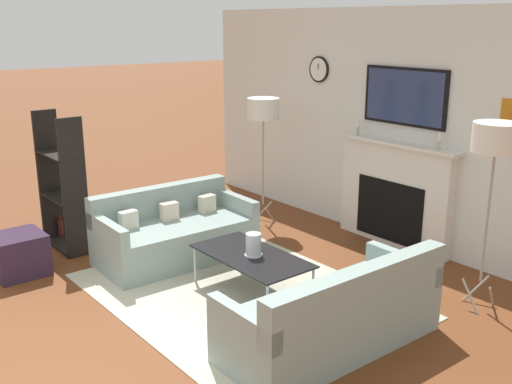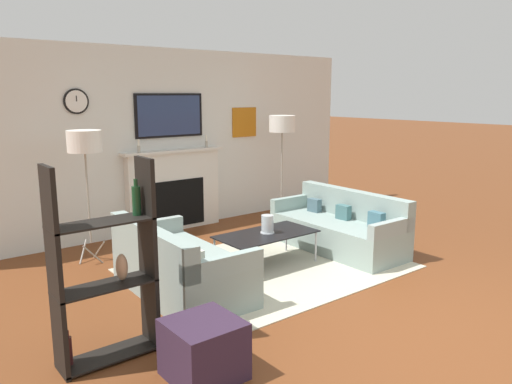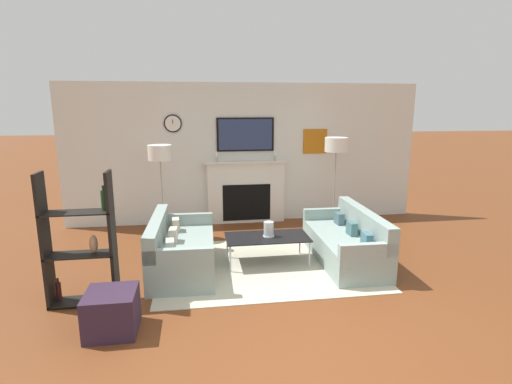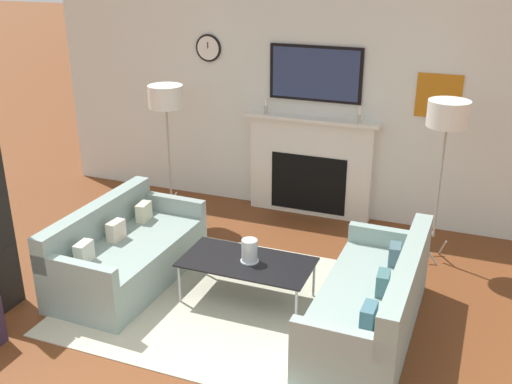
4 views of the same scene
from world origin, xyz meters
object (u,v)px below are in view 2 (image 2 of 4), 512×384
Objects in this scene: couch_left at (178,268)px; coffee_table at (266,235)px; couch_right at (339,229)px; floor_lamp_right at (282,125)px; floor_lamp_left at (84,143)px; shelf_unit at (105,269)px; hurricane_candle at (267,225)px; ottoman at (204,349)px.

coffee_table is at bearing 4.14° from couch_left.
couch_left is 0.91× the size of couch_right.
coffee_table is 2.41m from floor_lamp_right.
floor_lamp_left is 2.57m from shelf_unit.
hurricane_candle is 2.34m from floor_lamp_right.
couch_left is 1.30m from hurricane_candle.
coffee_table is (-1.18, 0.09, 0.11)m from couch_right.
hurricane_candle is 0.14× the size of shelf_unit.
floor_lamp_left is 3.23× the size of ottoman.
couch_left is 0.99× the size of floor_lamp_right.
couch_left is 1.08× the size of shelf_unit.
floor_lamp_right is (2.77, 1.55, 1.28)m from couch_left.
floor_lamp_left reaches higher than ottoman.
couch_right is at bearing -29.22° from floor_lamp_left.
floor_lamp_right is (1.50, 1.45, 1.06)m from hurricane_candle.
coffee_table is 2.51m from shelf_unit.
couch_left reaches higher than coffee_table.
ottoman is at bearing -57.41° from shelf_unit.
floor_lamp_right is at bearing 43.85° from coffee_table.
floor_lamp_left is 3.29m from ottoman.
floor_lamp_left is (-2.78, 1.55, 1.20)m from couch_right.
shelf_unit is at bearing -167.25° from couch_right.
floor_lamp_right is at bearing 77.78° from couch_right.
hurricane_candle is 0.13× the size of floor_lamp_left.
coffee_table is 0.12m from hurricane_candle.
shelf_unit reaches higher than couch_left.
ottoman is at bearing -138.38° from floor_lamp_right.
floor_lamp_left is (-1.59, 1.46, 1.09)m from coffee_table.
couch_right is 1.15× the size of floor_lamp_left.
floor_lamp_left reaches higher than couch_right.
shelf_unit is (-2.32, -0.89, 0.35)m from coffee_table.
hurricane_candle reaches higher than ottoman.
hurricane_candle reaches higher than coffee_table.
couch_left is at bearing -175.58° from hurricane_candle.
couch_left is at bearing -77.60° from floor_lamp_left.
hurricane_candle is 2.52m from shelf_unit.
ottoman is at bearing -154.35° from couch_right.
couch_left is at bearing -150.78° from floor_lamp_right.
floor_lamp_right reaches higher than couch_right.
floor_lamp_left is at bearing 150.78° from couch_right.
couch_right is 3.40m from floor_lamp_left.
ottoman is (-3.07, -1.48, -0.06)m from couch_right.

